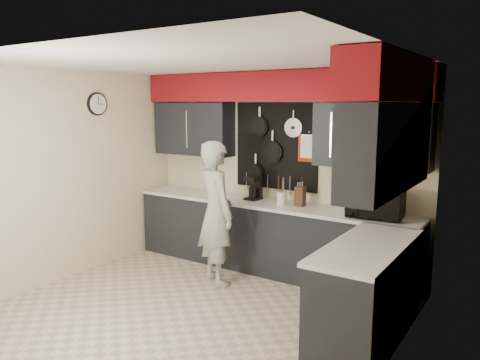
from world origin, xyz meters
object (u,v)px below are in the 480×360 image
Objects in this scene: coffee_maker at (254,187)px; knife_block at (300,196)px; person at (216,213)px; microwave at (375,203)px; utensil_crock at (282,198)px.

knife_block is at bearing 0.55° from coffee_maker.
microwave is at bearing -129.42° from person.
coffee_maker is at bearing -65.63° from person.
utensil_crock is at bearing -5.03° from coffee_maker.
person is at bearing -91.18° from coffee_maker.
person reaches higher than coffee_maker.
utensil_crock is (-1.21, 0.03, -0.09)m from microwave.
microwave is 0.34× the size of person.
microwave is 1.21m from utensil_crock.
utensil_crock is at bearing 172.66° from microwave.
microwave is 2.45× the size of knife_block.
coffee_maker is (-0.70, 0.04, 0.04)m from knife_block.
microwave is 1.87m from person.
microwave is at bearing -4.69° from knife_block.
utensil_crock is 0.09× the size of person.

